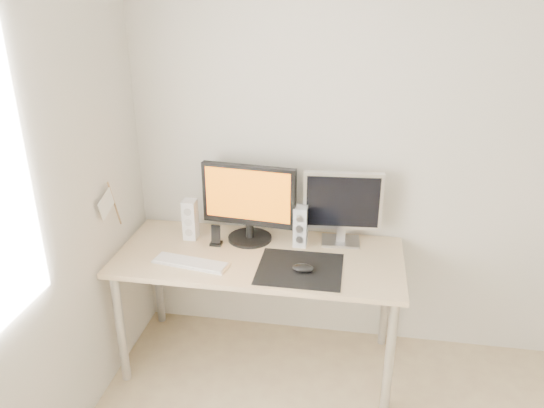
{
  "coord_description": "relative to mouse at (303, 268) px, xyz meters",
  "views": [
    {
      "loc": [
        -0.43,
        -1.19,
        2.16
      ],
      "look_at": [
        -0.87,
        1.46,
        1.01
      ],
      "focal_mm": 35.0,
      "sensor_mm": 36.0,
      "label": 1
    }
  ],
  "objects": [
    {
      "name": "wall_back",
      "position": [
        0.67,
        0.52,
        0.5
      ],
      "size": [
        3.5,
        0.0,
        3.5
      ],
      "primitive_type": "plane",
      "rotation": [
        1.57,
        0.0,
        0.0
      ],
      "color": "silver",
      "rests_on": "ground"
    },
    {
      "name": "mousepad",
      "position": [
        -0.02,
        0.03,
        -0.02
      ],
      "size": [
        0.45,
        0.4,
        0.0
      ],
      "primitive_type": "cube",
      "color": "black",
      "rests_on": "desk"
    },
    {
      "name": "mouse",
      "position": [
        0.0,
        0.0,
        0.0
      ],
      "size": [
        0.12,
        0.07,
        0.04
      ],
      "primitive_type": "ellipsoid",
      "color": "black",
      "rests_on": "mousepad"
    },
    {
      "name": "desk",
      "position": [
        -0.26,
        0.15,
        -0.1
      ],
      "size": [
        1.6,
        0.7,
        0.73
      ],
      "color": "#D1B587",
      "rests_on": "ground"
    },
    {
      "name": "main_monitor",
      "position": [
        -0.35,
        0.32,
        0.23
      ],
      "size": [
        0.55,
        0.29,
        0.47
      ],
      "color": "black",
      "rests_on": "desk"
    },
    {
      "name": "second_monitor",
      "position": [
        0.18,
        0.38,
        0.22
      ],
      "size": [
        0.45,
        0.17,
        0.43
      ],
      "color": "#AEAEB0",
      "rests_on": "desk"
    },
    {
      "name": "speaker_left",
      "position": [
        -0.7,
        0.29,
        0.1
      ],
      "size": [
        0.08,
        0.09,
        0.24
      ],
      "color": "white",
      "rests_on": "desk"
    },
    {
      "name": "speaker_right",
      "position": [
        -0.05,
        0.31,
        0.1
      ],
      "size": [
        0.08,
        0.09,
        0.24
      ],
      "color": "silver",
      "rests_on": "desk"
    },
    {
      "name": "keyboard",
      "position": [
        -0.61,
        -0.01,
        -0.02
      ],
      "size": [
        0.43,
        0.18,
        0.02
      ],
      "color": "silver",
      "rests_on": "desk"
    },
    {
      "name": "phone_dock",
      "position": [
        -0.53,
        0.23,
        0.01
      ],
      "size": [
        0.07,
        0.06,
        0.12
      ],
      "color": "black",
      "rests_on": "desk"
    },
    {
      "name": "pennant",
      "position": [
        -1.05,
        0.01,
        0.29
      ],
      "size": [
        0.01,
        0.23,
        0.29
      ],
      "color": "#A57F54",
      "rests_on": "wall_left"
    }
  ]
}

